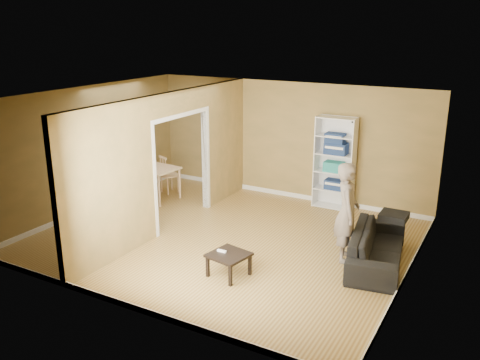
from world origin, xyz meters
The scene contains 16 objects.
room_shell centered at (0.00, 0.00, 1.30)m, with size 6.50×6.50×6.50m.
partition centered at (-1.20, 0.00, 1.30)m, with size 0.22×5.50×2.60m, color #A28044, non-canonical shape.
wall_speaker centered at (1.50, 2.69, 1.90)m, with size 0.10×0.10×0.10m, color black.
sofa centered at (2.70, 0.32, 0.38)m, with size 0.86×2.02×0.77m, color black.
person centered at (2.19, 0.24, 0.98)m, with size 0.56×0.71×1.96m, color slate.
bookshelf centered at (1.17, 2.61, 0.98)m, with size 0.83×0.36×1.96m.
paper_box_navy_a centered at (1.19, 2.56, 0.52)m, with size 0.39×0.26×0.20m, color navy.
paper_box_teal centered at (1.16, 2.56, 0.90)m, with size 0.40×0.26×0.21m, color #0B6044.
paper_box_navy_b centered at (1.19, 2.56, 1.30)m, with size 0.46×0.30×0.24m, color navy.
paper_box_navy_c centered at (1.15, 2.56, 1.49)m, with size 0.39×0.26×0.20m, color navy.
coffee_table centered at (0.79, -1.22, 0.32)m, with size 0.56×0.56×0.37m.
game_controller centered at (0.66, -1.22, 0.39)m, with size 0.15×0.04×0.03m, color white.
dining_table centered at (-2.60, 1.15, 0.65)m, with size 1.17×0.78×0.73m.
chair_left centered at (-3.32, 1.13, 0.44)m, with size 0.41×0.41×0.88m, color #DABC87, non-canonical shape.
chair_near centered at (-2.49, 0.62, 0.52)m, with size 0.47×0.47×1.03m, color tan, non-canonical shape.
chair_far centered at (-2.50, 1.68, 0.45)m, with size 0.41×0.41×0.89m, color tan, non-canonical shape.
Camera 1 is at (4.43, -7.41, 3.79)m, focal length 38.00 mm.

